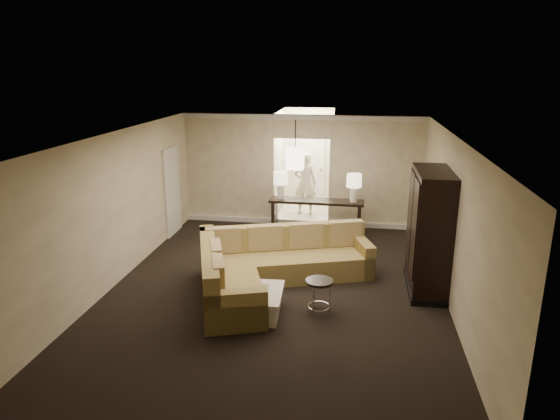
% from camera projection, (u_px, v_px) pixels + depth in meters
% --- Properties ---
extents(ground, '(8.00, 8.00, 0.00)m').
position_uv_depth(ground, '(276.00, 290.00, 9.12)').
color(ground, black).
rests_on(ground, ground).
extents(wall_back, '(6.00, 0.04, 2.80)m').
position_uv_depth(wall_back, '(301.00, 171.00, 12.53)').
color(wall_back, beige).
rests_on(wall_back, ground).
extents(wall_front, '(6.00, 0.04, 2.80)m').
position_uv_depth(wall_front, '(211.00, 333.00, 4.94)').
color(wall_front, beige).
rests_on(wall_front, ground).
extents(wall_left, '(0.04, 8.00, 2.80)m').
position_uv_depth(wall_left, '(115.00, 209.00, 9.17)').
color(wall_left, beige).
rests_on(wall_left, ground).
extents(wall_right, '(0.04, 8.00, 2.80)m').
position_uv_depth(wall_right, '(454.00, 224.00, 8.29)').
color(wall_right, beige).
rests_on(wall_right, ground).
extents(ceiling, '(6.00, 8.00, 0.02)m').
position_uv_depth(ceiling, '(276.00, 137.00, 8.34)').
color(ceiling, white).
rests_on(ceiling, wall_back).
extents(crown_molding, '(6.00, 0.10, 0.12)m').
position_uv_depth(crown_molding, '(302.00, 117.00, 12.11)').
color(crown_molding, silver).
rests_on(crown_molding, wall_back).
extents(baseboard, '(6.00, 0.10, 0.12)m').
position_uv_depth(baseboard, '(300.00, 222.00, 12.85)').
color(baseboard, silver).
rests_on(baseboard, ground).
extents(side_door, '(0.05, 0.90, 2.10)m').
position_uv_depth(side_door, '(172.00, 191.00, 11.92)').
color(side_door, silver).
rests_on(side_door, ground).
extents(foyer, '(1.44, 2.02, 2.80)m').
position_uv_depth(foyer, '(307.00, 164.00, 13.83)').
color(foyer, white).
rests_on(foyer, ground).
extents(sectional_sofa, '(3.42, 3.38, 0.97)m').
position_uv_depth(sectional_sofa, '(269.00, 266.00, 9.17)').
color(sectional_sofa, brown).
rests_on(sectional_sofa, ground).
extents(coffee_table, '(1.05, 1.05, 0.42)m').
position_uv_depth(coffee_table, '(252.00, 302.00, 8.18)').
color(coffee_table, silver).
rests_on(coffee_table, ground).
extents(console_table, '(2.25, 0.55, 0.87)m').
position_uv_depth(console_table, '(316.00, 214.00, 11.95)').
color(console_table, black).
rests_on(console_table, ground).
extents(armoire, '(0.66, 1.53, 2.21)m').
position_uv_depth(armoire, '(429.00, 234.00, 8.88)').
color(armoire, black).
rests_on(armoire, ground).
extents(drink_table, '(0.46, 0.46, 0.57)m').
position_uv_depth(drink_table, '(319.00, 289.00, 8.19)').
color(drink_table, black).
rests_on(drink_table, ground).
extents(table_lamp_left, '(0.35, 0.35, 0.66)m').
position_uv_depth(table_lamp_left, '(281.00, 181.00, 11.87)').
color(table_lamp_left, silver).
rests_on(table_lamp_left, console_table).
extents(table_lamp_right, '(0.35, 0.35, 0.66)m').
position_uv_depth(table_lamp_right, '(354.00, 183.00, 11.58)').
color(table_lamp_right, silver).
rests_on(table_lamp_right, console_table).
extents(pendant_light, '(0.38, 0.38, 1.09)m').
position_uv_depth(pendant_light, '(295.00, 158.00, 11.14)').
color(pendant_light, black).
rests_on(pendant_light, ceiling).
extents(person, '(0.71, 0.49, 1.89)m').
position_uv_depth(person, '(305.00, 180.00, 13.52)').
color(person, beige).
rests_on(person, ground).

